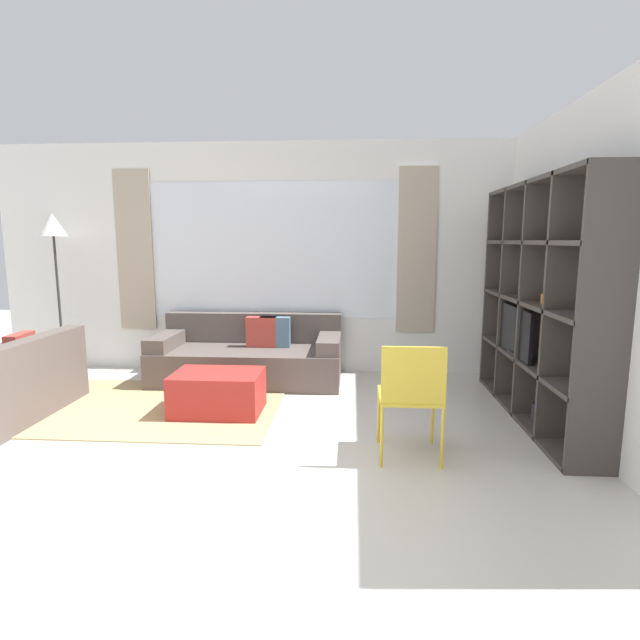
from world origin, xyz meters
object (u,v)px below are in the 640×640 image
at_px(shelving_unit, 542,305).
at_px(floor_lamp, 54,238).
at_px(ottoman, 218,393).
at_px(folding_chair, 411,391).
at_px(couch_main, 249,357).

relative_size(shelving_unit, floor_lamp, 1.23).
distance_m(shelving_unit, ottoman, 2.99).
bearing_deg(folding_chair, couch_main, -51.65).
bearing_deg(floor_lamp, ottoman, -30.17).
bearing_deg(folding_chair, ottoman, -28.25).
distance_m(couch_main, ottoman, 1.12).
bearing_deg(ottoman, floor_lamp, 149.83).
bearing_deg(couch_main, floor_lamp, 175.39).
distance_m(couch_main, floor_lamp, 2.67).
relative_size(ottoman, floor_lamp, 0.42).
height_order(shelving_unit, couch_main, shelving_unit).
bearing_deg(floor_lamp, couch_main, -4.61).
height_order(ottoman, folding_chair, folding_chair).
distance_m(shelving_unit, couch_main, 3.08).
relative_size(floor_lamp, folding_chair, 2.17).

